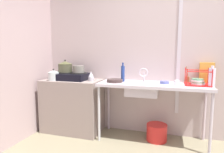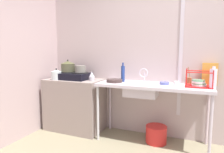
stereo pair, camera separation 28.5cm
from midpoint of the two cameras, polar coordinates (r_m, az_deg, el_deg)
The scene contains 20 objects.
wall_back at distance 2.98m, azimuth 23.94°, elevation 5.33°, with size 5.23×0.10×2.41m, color #BEABAA.
wall_metal_strip at distance 2.92m, azimuth 22.59°, elevation 7.74°, with size 0.05×0.01×1.93m, color silver.
counter_concrete at distance 3.23m, azimuth -8.51°, elevation -8.23°, with size 0.92×0.53×0.84m, color gray.
counter_sink at distance 2.73m, azimuth 14.80°, elevation -3.63°, with size 1.53×0.53×0.84m.
stove at distance 3.13m, azimuth -8.66°, elevation 0.22°, with size 0.50×0.38×0.12m.
pot_on_left_burner at distance 3.18m, azimuth -10.54°, elevation 3.01°, with size 0.22×0.22×0.20m.
pot_on_right_burner at distance 3.06m, azimuth -6.81°, elevation 2.27°, with size 0.17×0.17×0.11m.
pot_beside_stove at distance 3.15m, azimuth -13.78°, elevation 0.52°, with size 0.17×0.17×0.18m.
percolator at distance 2.96m, azimuth -3.31°, elevation 0.10°, with size 0.09×0.09×0.14m.
sink_basin at distance 2.72m, azimuth 11.63°, elevation -3.99°, with size 0.44×0.30×0.17m, color silver.
faucet at distance 2.82m, azimuth 12.29°, elevation 0.84°, with size 0.13×0.08×0.21m.
frying_pan at distance 2.81m, azimuth 3.64°, elevation -1.28°, with size 0.23×0.23×0.04m, color #3D2E2C.
dish_rack at distance 2.73m, azimuth 27.21°, elevation -1.88°, with size 0.32×0.28×0.23m.
cup_by_rack at distance 2.64m, azimuth 21.58°, elevation -2.05°, with size 0.07×0.07×0.07m, color white.
small_bowl_on_drainboard at distance 2.73m, azimuth 18.26°, elevation -1.93°, with size 0.13×0.13×0.04m, color #5763AD.
bottle_by_sink at distance 2.85m, azimuth 6.14°, elevation 0.89°, with size 0.06×0.06×0.29m.
bottle_by_rack at distance 2.65m, azimuth 30.71°, elevation -0.55°, with size 0.08×0.08×0.27m.
cereal_box at distance 2.91m, azimuth 29.67°, elevation 0.60°, with size 0.19×0.07×0.30m, color gold.
utensil_jar at distance 2.90m, azimuth 24.65°, elevation -1.08°, with size 0.06×0.06×0.24m.
bucket_on_floor at distance 2.92m, azimuth 15.90°, elevation -16.29°, with size 0.29×0.29×0.24m, color red.
Camera 2 is at (0.06, -1.33, 1.27)m, focal length 30.66 mm.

